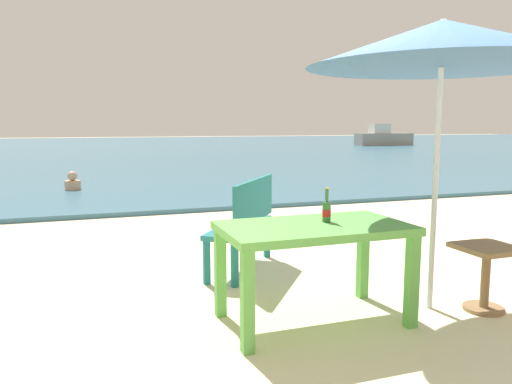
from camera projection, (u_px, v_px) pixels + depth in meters
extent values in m
plane|color=beige|center=(439.00, 306.00, 4.10)|extent=(120.00, 120.00, 0.00)
cube|color=#386B84|center=(128.00, 147.00, 32.16)|extent=(120.00, 50.00, 0.08)
cube|color=#60B24C|center=(314.00, 228.00, 3.70)|extent=(1.40, 0.80, 0.06)
cube|color=#60B24C|center=(247.00, 302.00, 3.22)|extent=(0.08, 0.08, 0.70)
cube|color=#60B24C|center=(412.00, 282.00, 3.64)|extent=(0.08, 0.08, 0.70)
cube|color=#60B24C|center=(220.00, 273.00, 3.86)|extent=(0.08, 0.08, 0.70)
cube|color=#60B24C|center=(363.00, 258.00, 4.27)|extent=(0.08, 0.08, 0.70)
cylinder|color=#2D662D|center=(327.00, 212.00, 3.77)|extent=(0.06, 0.06, 0.16)
cone|color=#2D662D|center=(327.00, 202.00, 3.76)|extent=(0.06, 0.06, 0.03)
cylinder|color=#2D662D|center=(327.00, 195.00, 3.75)|extent=(0.03, 0.03, 0.09)
cylinder|color=red|center=(327.00, 213.00, 3.77)|extent=(0.07, 0.07, 0.05)
cylinder|color=gold|center=(327.00, 188.00, 3.74)|extent=(0.03, 0.03, 0.01)
cylinder|color=silver|center=(436.00, 169.00, 3.92)|extent=(0.04, 0.04, 2.30)
cone|color=#33598C|center=(442.00, 43.00, 3.78)|extent=(2.10, 2.10, 0.36)
cube|color=olive|center=(487.00, 248.00, 3.95)|extent=(0.44, 0.44, 0.04)
cylinder|color=olive|center=(485.00, 281.00, 3.98)|extent=(0.07, 0.07, 0.50)
cylinder|color=olive|center=(483.00, 308.00, 4.01)|extent=(0.32, 0.32, 0.03)
cube|color=#237275|center=(240.00, 227.00, 5.09)|extent=(1.00, 1.18, 0.05)
cube|color=#237275|center=(254.00, 201.00, 5.01)|extent=(0.74, 0.99, 0.44)
cube|color=#237275|center=(244.00, 237.00, 5.69)|extent=(0.06, 0.06, 0.42)
cube|color=#237275|center=(207.00, 262.00, 4.65)|extent=(0.06, 0.06, 0.42)
cube|color=#237275|center=(267.00, 239.00, 5.61)|extent=(0.06, 0.06, 0.42)
cube|color=#237275|center=(235.00, 265.00, 4.57)|extent=(0.06, 0.06, 0.42)
cylinder|color=tan|center=(73.00, 185.00, 10.86)|extent=(0.34, 0.34, 0.20)
sphere|color=tan|center=(72.00, 176.00, 10.83)|extent=(0.21, 0.21, 0.21)
cube|color=gray|center=(384.00, 139.00, 34.29)|extent=(4.10, 1.12, 0.84)
cube|color=silver|center=(380.00, 128.00, 34.06)|extent=(1.30, 0.84, 0.65)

